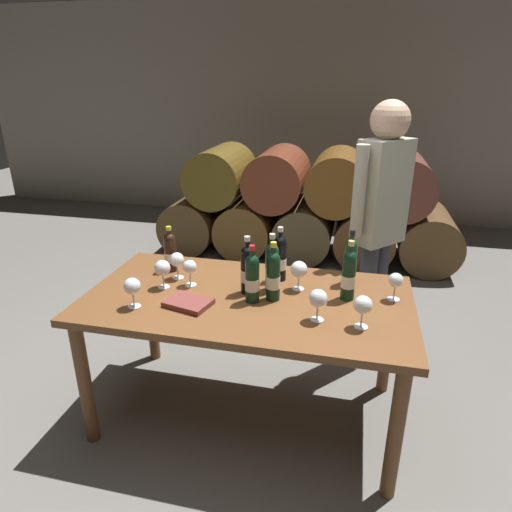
% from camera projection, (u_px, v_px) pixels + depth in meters
% --- Properties ---
extents(ground_plane, '(14.00, 14.00, 0.00)m').
position_uv_depth(ground_plane, '(248.00, 412.00, 2.60)').
color(ground_plane, '#66635E').
extents(cellar_back_wall, '(10.00, 0.24, 2.80)m').
position_uv_depth(cellar_back_wall, '(324.00, 113.00, 5.88)').
color(cellar_back_wall, gray).
rests_on(cellar_back_wall, ground_plane).
extents(barrel_stack, '(3.12, 0.90, 1.15)m').
position_uv_depth(barrel_stack, '(306.00, 207.00, 4.75)').
color(barrel_stack, '#50391E').
rests_on(barrel_stack, ground_plane).
extents(dining_table, '(1.70, 0.90, 0.76)m').
position_uv_depth(dining_table, '(248.00, 312.00, 2.35)').
color(dining_table, brown).
rests_on(dining_table, ground_plane).
extents(wine_bottle_0, '(0.07, 0.07, 0.31)m').
position_uv_depth(wine_bottle_0, '(280.00, 257.00, 2.47)').
color(wine_bottle_0, black).
rests_on(wine_bottle_0, dining_table).
extents(wine_bottle_1, '(0.07, 0.07, 0.32)m').
position_uv_depth(wine_bottle_1, '(247.00, 269.00, 2.31)').
color(wine_bottle_1, black).
rests_on(wine_bottle_1, dining_table).
extents(wine_bottle_2, '(0.07, 0.07, 0.32)m').
position_uv_depth(wine_bottle_2, '(272.00, 266.00, 2.34)').
color(wine_bottle_2, '#19381E').
rests_on(wine_bottle_2, dining_table).
extents(wine_bottle_3, '(0.07, 0.07, 0.27)m').
position_uv_depth(wine_bottle_3, '(170.00, 252.00, 2.59)').
color(wine_bottle_3, black).
rests_on(wine_bottle_3, dining_table).
extents(wine_bottle_4, '(0.07, 0.07, 0.31)m').
position_uv_depth(wine_bottle_4, '(350.00, 261.00, 2.42)').
color(wine_bottle_4, '#19381E').
rests_on(wine_bottle_4, dining_table).
extents(wine_bottle_5, '(0.07, 0.07, 0.32)m').
position_uv_depth(wine_bottle_5, '(349.00, 275.00, 2.24)').
color(wine_bottle_5, black).
rests_on(wine_bottle_5, dining_table).
extents(wine_bottle_6, '(0.07, 0.07, 0.30)m').
position_uv_depth(wine_bottle_6, '(252.00, 278.00, 2.22)').
color(wine_bottle_6, black).
rests_on(wine_bottle_6, dining_table).
extents(wine_bottle_7, '(0.07, 0.07, 0.31)m').
position_uv_depth(wine_bottle_7, '(273.00, 275.00, 2.24)').
color(wine_bottle_7, black).
rests_on(wine_bottle_7, dining_table).
extents(wine_glass_0, '(0.08, 0.08, 0.16)m').
position_uv_depth(wine_glass_0, '(177.00, 260.00, 2.49)').
color(wine_glass_0, white).
rests_on(wine_glass_0, dining_table).
extents(wine_glass_1, '(0.08, 0.08, 0.15)m').
position_uv_depth(wine_glass_1, '(190.00, 268.00, 2.40)').
color(wine_glass_1, white).
rests_on(wine_glass_1, dining_table).
extents(wine_glass_2, '(0.08, 0.08, 0.16)m').
position_uv_depth(wine_glass_2, '(132.00, 287.00, 2.17)').
color(wine_glass_2, white).
rests_on(wine_glass_2, dining_table).
extents(wine_glass_3, '(0.07, 0.07, 0.15)m').
position_uv_depth(wine_glass_3, '(396.00, 281.00, 2.24)').
color(wine_glass_3, white).
rests_on(wine_glass_3, dining_table).
extents(wine_glass_4, '(0.09, 0.09, 0.16)m').
position_uv_depth(wine_glass_4, '(318.00, 299.00, 2.05)').
color(wine_glass_4, white).
rests_on(wine_glass_4, dining_table).
extents(wine_glass_5, '(0.09, 0.09, 0.16)m').
position_uv_depth(wine_glass_5, '(163.00, 268.00, 2.38)').
color(wine_glass_5, white).
rests_on(wine_glass_5, dining_table).
extents(wine_glass_6, '(0.09, 0.09, 0.16)m').
position_uv_depth(wine_glass_6, '(299.00, 270.00, 2.35)').
color(wine_glass_6, white).
rests_on(wine_glass_6, dining_table).
extents(wine_glass_7, '(0.09, 0.09, 0.16)m').
position_uv_depth(wine_glass_7, '(363.00, 306.00, 1.99)').
color(wine_glass_7, white).
rests_on(wine_glass_7, dining_table).
extents(tasting_notebook, '(0.25, 0.21, 0.03)m').
position_uv_depth(tasting_notebook, '(188.00, 303.00, 2.22)').
color(tasting_notebook, brown).
rests_on(tasting_notebook, dining_table).
extents(sommelier_presenting, '(0.36, 0.39, 1.72)m').
position_uv_depth(sommelier_presenting, '(380.00, 213.00, 2.75)').
color(sommelier_presenting, '#383842').
rests_on(sommelier_presenting, ground_plane).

